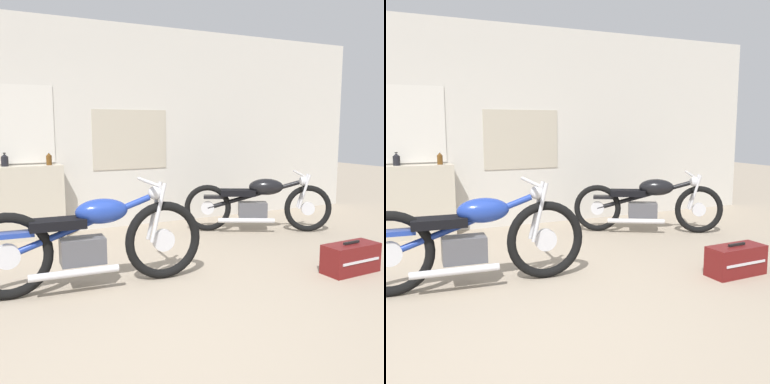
# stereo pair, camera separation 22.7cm
# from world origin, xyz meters

# --- Properties ---
(ground_plane) EXTENTS (24.00, 24.00, 0.00)m
(ground_plane) POSITION_xyz_m (0.00, 0.00, 0.00)
(ground_plane) COLOR gray
(wall_back) EXTENTS (10.00, 0.07, 2.80)m
(wall_back) POSITION_xyz_m (-0.01, 3.33, 1.40)
(wall_back) COLOR beige
(wall_back) RESTS_ON ground_plane
(sill_counter) EXTENTS (1.58, 0.28, 0.93)m
(sill_counter) POSITION_xyz_m (-0.73, 3.15, 0.47)
(sill_counter) COLOR #B7AD99
(sill_counter) RESTS_ON ground_plane
(bottle_center) EXTENTS (0.09, 0.09, 0.17)m
(bottle_center) POSITION_xyz_m (-0.61, 3.17, 1.01)
(bottle_center) COLOR black
(bottle_center) RESTS_ON sill_counter
(bottle_right_center) EXTENTS (0.07, 0.07, 0.17)m
(bottle_right_center) POSITION_xyz_m (-0.10, 3.11, 1.01)
(bottle_right_center) COLOR #5B3814
(bottle_right_center) RESTS_ON sill_counter
(motorcycle_blue) EXTENTS (2.09, 0.64, 0.93)m
(motorcycle_blue) POSITION_xyz_m (-0.13, 1.06, 0.44)
(motorcycle_blue) COLOR black
(motorcycle_blue) RESTS_ON ground_plane
(motorcycle_black) EXTENTS (1.78, 1.06, 0.81)m
(motorcycle_black) POSITION_xyz_m (2.44, 2.18, 0.40)
(motorcycle_black) COLOR black
(motorcycle_black) RESTS_ON ground_plane
(hard_case_darkred) EXTENTS (0.58, 0.28, 0.31)m
(hard_case_darkred) POSITION_xyz_m (2.25, 0.34, 0.14)
(hard_case_darkred) COLOR maroon
(hard_case_darkred) RESTS_ON ground_plane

